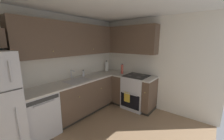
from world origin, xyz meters
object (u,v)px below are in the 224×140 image
object	(u,v)px
soap_bottle	(83,74)
paper_towel_roll	(107,66)
oven_range	(136,91)
oil_bottle	(122,69)
dishwasher	(39,114)

from	to	relation	value
soap_bottle	paper_towel_roll	size ratio (longest dim) A/B	0.52
soap_bottle	oven_range	bearing A→B (deg)	-49.53
soap_bottle	oil_bottle	xyz separation A→B (m)	(0.91, -0.62, 0.06)
dishwasher	paper_towel_roll	xyz separation A→B (m)	(2.20, 0.16, 0.61)
oil_bottle	paper_towel_roll	bearing A→B (deg)	88.98
oven_range	paper_towel_roll	xyz separation A→B (m)	(-0.01, 1.07, 0.59)
dishwasher	paper_towel_roll	distance (m)	2.29
paper_towel_roll	oil_bottle	world-z (taller)	paper_towel_roll
oil_bottle	dishwasher	bearing A→B (deg)	168.55
soap_bottle	oil_bottle	distance (m)	1.10
oven_range	oil_bottle	world-z (taller)	oil_bottle
soap_bottle	dishwasher	bearing A→B (deg)	-171.96
dishwasher	oil_bottle	world-z (taller)	oil_bottle
oven_range	paper_towel_roll	world-z (taller)	paper_towel_roll
soap_bottle	paper_towel_roll	distance (m)	0.92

